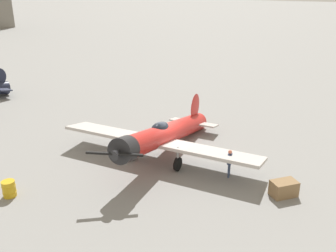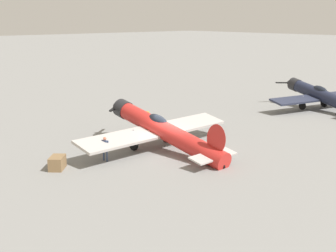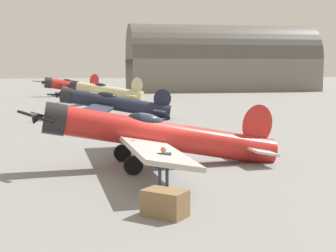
# 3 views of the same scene
# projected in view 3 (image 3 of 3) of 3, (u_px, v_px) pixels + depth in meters

# --- Properties ---
(ground_plane) EXTENTS (400.00, 400.00, 0.00)m
(ground_plane) POSITION_uv_depth(u_px,v_px,m) (168.00, 166.00, 22.18)
(ground_plane) COLOR gray
(airplane_foreground) EXTENTS (12.35, 11.72, 3.18)m
(airplane_foreground) POSITION_uv_depth(u_px,v_px,m) (156.00, 135.00, 21.89)
(airplane_foreground) COLOR red
(airplane_foreground) RESTS_ON ground_plane
(airplane_mid_apron) EXTENTS (11.24, 10.44, 2.77)m
(airplane_mid_apron) POSITION_uv_depth(u_px,v_px,m) (112.00, 103.00, 42.02)
(airplane_mid_apron) COLOR #1E2338
(airplane_mid_apron) RESTS_ON ground_plane
(airplane_far_line) EXTENTS (11.03, 10.67, 3.35)m
(airplane_far_line) POSITION_uv_depth(u_px,v_px,m) (104.00, 91.00, 62.29)
(airplane_far_line) COLOR beige
(airplane_far_line) RESTS_ON ground_plane
(airplane_outer_stand) EXTENTS (10.45, 10.38, 3.57)m
(airplane_outer_stand) POSITION_uv_depth(u_px,v_px,m) (70.00, 86.00, 77.16)
(airplane_outer_stand) COLOR red
(airplane_outer_stand) RESTS_ON ground_plane
(ground_crew_mechanic) EXTENTS (0.30, 0.61, 1.59)m
(ground_crew_mechanic) POSITION_uv_depth(u_px,v_px,m) (163.00, 164.00, 17.59)
(ground_crew_mechanic) COLOR #384766
(ground_crew_mechanic) RESTS_ON ground_plane
(equipment_crate) EXTENTS (1.46, 1.47, 0.79)m
(equipment_crate) POSITION_uv_depth(u_px,v_px,m) (165.00, 203.00, 14.55)
(equipment_crate) COLOR olive
(equipment_crate) RESTS_ON ground_plane
(distant_hangar) EXTENTS (14.51, 36.29, 13.11)m
(distant_hangar) POSITION_uv_depth(u_px,v_px,m) (221.00, 64.00, 95.18)
(distant_hangar) COLOR slate
(distant_hangar) RESTS_ON ground_plane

